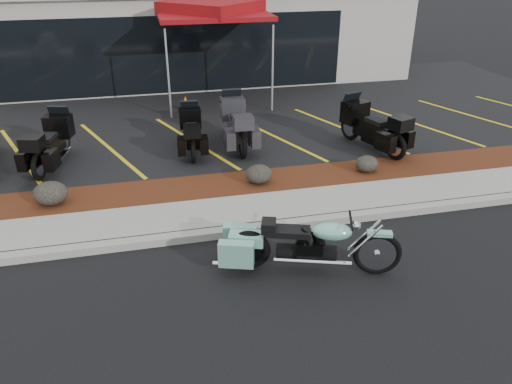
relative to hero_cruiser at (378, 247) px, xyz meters
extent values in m
plane|color=black|center=(-2.28, 0.88, -0.53)|extent=(90.00, 90.00, 0.00)
cube|color=gray|center=(-2.28, 1.78, -0.45)|extent=(24.00, 0.25, 0.15)
cube|color=gray|center=(-2.28, 2.48, -0.45)|extent=(24.00, 1.20, 0.15)
cube|color=#3A1C0D|center=(-2.28, 3.68, -0.45)|extent=(24.00, 1.20, 0.16)
cube|color=black|center=(-2.28, 9.08, -0.45)|extent=(26.00, 9.60, 0.15)
cube|color=#A5A195|center=(-2.28, 15.38, 1.47)|extent=(18.00, 8.00, 4.00)
cube|color=black|center=(-2.28, 11.40, 0.97)|extent=(12.00, 0.06, 2.60)
ellipsoid|color=black|center=(-5.55, 3.55, -0.12)|extent=(0.69, 0.57, 0.49)
ellipsoid|color=black|center=(-1.16, 3.56, -0.16)|extent=(0.60, 0.50, 0.43)
ellipsoid|color=black|center=(1.44, 3.60, -0.18)|extent=(0.55, 0.46, 0.39)
cone|color=orange|center=(-2.19, 9.32, -0.15)|extent=(0.43, 0.43, 0.47)
cylinder|color=silver|center=(-3.22, 9.54, 0.94)|extent=(0.06, 0.06, 2.63)
cylinder|color=silver|center=(-0.30, 8.21, 0.94)|extent=(0.06, 0.06, 2.63)
cylinder|color=silver|center=(-1.89, 12.45, 0.94)|extent=(0.06, 0.06, 2.63)
cylinder|color=silver|center=(1.03, 11.13, 0.94)|extent=(0.06, 0.06, 2.63)
cube|color=maroon|center=(-1.10, 10.33, 2.43)|extent=(4.55, 4.55, 0.14)
cube|color=maroon|center=(-1.10, 10.33, 2.62)|extent=(3.24, 3.24, 0.40)
camera|label=1|loc=(-3.50, -6.25, 4.49)|focal=35.00mm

